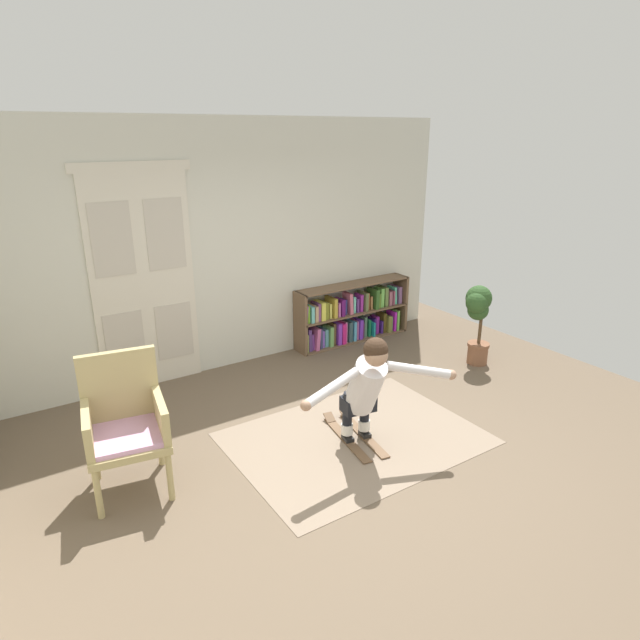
{
  "coord_description": "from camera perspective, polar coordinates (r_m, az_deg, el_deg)",
  "views": [
    {
      "loc": [
        -2.56,
        -3.18,
        2.74
      ],
      "look_at": [
        0.07,
        0.83,
        1.05
      ],
      "focal_mm": 30.3,
      "sensor_mm": 36.0,
      "label": 1
    }
  ],
  "objects": [
    {
      "name": "bookshelf",
      "position": [
        7.36,
        3.35,
        0.44
      ],
      "size": [
        1.72,
        0.3,
        0.81
      ],
      "color": "brown",
      "rests_on": "ground"
    },
    {
      "name": "back_wall",
      "position": [
        6.46,
        -9.25,
        7.62
      ],
      "size": [
        6.0,
        0.1,
        2.9
      ],
      "primitive_type": "cube",
      "color": "beige",
      "rests_on": "ground"
    },
    {
      "name": "rug",
      "position": [
        5.21,
        3.74,
        -12.34
      ],
      "size": [
        2.26,
        1.66,
        0.01
      ],
      "primitive_type": "cube",
      "color": "gray",
      "rests_on": "ground"
    },
    {
      "name": "skis_pair",
      "position": [
        5.22,
        3.59,
        -12.0
      ],
      "size": [
        0.41,
        0.89,
        0.07
      ],
      "color": "brown",
      "rests_on": "rug"
    },
    {
      "name": "potted_plant",
      "position": [
        6.81,
        16.35,
        0.62
      ],
      "size": [
        0.37,
        0.35,
        0.98
      ],
      "color": "brown",
      "rests_on": "ground"
    },
    {
      "name": "wicker_chair",
      "position": [
        4.58,
        -19.92,
        -9.99
      ],
      "size": [
        0.69,
        0.69,
        1.1
      ],
      "color": "tan",
      "rests_on": "ground"
    },
    {
      "name": "double_door",
      "position": [
        6.1,
        -18.13,
        4.1
      ],
      "size": [
        1.22,
        0.05,
        2.45
      ],
      "color": "beige",
      "rests_on": "ground"
    },
    {
      "name": "ground_plane",
      "position": [
        4.92,
        4.79,
        -14.52
      ],
      "size": [
        7.2,
        7.2,
        0.0
      ],
      "primitive_type": "plane",
      "color": "brown"
    },
    {
      "name": "person_skier",
      "position": [
        4.76,
        4.93,
        -6.75
      ],
      "size": [
        1.46,
        0.72,
        1.05
      ],
      "color": "white",
      "rests_on": "skis_pair"
    }
  ]
}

